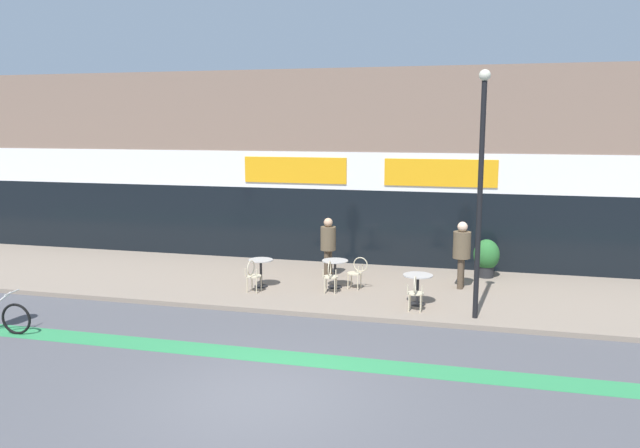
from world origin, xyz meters
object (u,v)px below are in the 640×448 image
at_px(bistro_table_0, 261,267).
at_px(lamp_post, 481,179).
at_px(cafe_chair_0_near, 253,274).
at_px(cafe_chair_2_near, 415,291).
at_px(bistro_table_2, 418,283).
at_px(pedestrian_far_end, 328,242).
at_px(pedestrian_near_end, 462,249).
at_px(cafe_chair_1_side, 357,271).
at_px(planter_pot, 486,257).
at_px(cafe_chair_1_near, 330,274).
at_px(bistro_table_1, 335,268).

distance_m(bistro_table_0, lamp_post, 6.56).
height_order(cafe_chair_0_near, cafe_chair_2_near, same).
xyz_separation_m(bistro_table_2, pedestrian_far_end, (-2.86, 2.27, 0.49)).
relative_size(bistro_table_2, cafe_chair_2_near, 0.85).
height_order(lamp_post, pedestrian_near_end, lamp_post).
xyz_separation_m(bistro_table_0, cafe_chair_0_near, (-0.01, -0.63, -0.03)).
bearing_deg(pedestrian_near_end, bistro_table_0, 18.54).
xyz_separation_m(bistro_table_2, cafe_chair_0_near, (-4.40, 0.04, -0.03)).
relative_size(cafe_chair_1_side, cafe_chair_2_near, 1.00).
relative_size(planter_pot, lamp_post, 0.20).
height_order(cafe_chair_1_side, lamp_post, lamp_post).
distance_m(bistro_table_0, cafe_chair_1_near, 2.03).
bearing_deg(bistro_table_0, pedestrian_near_end, 12.73).
xyz_separation_m(lamp_post, pedestrian_near_end, (-0.41, 2.65, -2.15)).
relative_size(bistro_table_1, bistro_table_2, 1.01).
height_order(cafe_chair_1_near, cafe_chair_1_side, same).
relative_size(bistro_table_1, planter_pot, 0.68).
height_order(bistro_table_2, planter_pot, planter_pot).
bearing_deg(pedestrian_near_end, bistro_table_2, 67.72).
xyz_separation_m(bistro_table_1, cafe_chair_0_near, (-2.03, -1.05, -0.03)).
relative_size(bistro_table_0, lamp_post, 0.14).
height_order(cafe_chair_1_side, pedestrian_far_end, pedestrian_far_end).
distance_m(cafe_chair_0_near, pedestrian_far_end, 2.77).
distance_m(cafe_chair_0_near, planter_pot, 6.94).
distance_m(cafe_chair_0_near, pedestrian_near_end, 5.74).
bearing_deg(pedestrian_near_end, lamp_post, 104.66).
height_order(planter_pot, pedestrian_near_end, pedestrian_near_end).
height_order(bistro_table_1, cafe_chair_0_near, cafe_chair_0_near).
relative_size(planter_pot, pedestrian_far_end, 0.64).
distance_m(bistro_table_0, cafe_chair_2_near, 4.58).
relative_size(planter_pot, pedestrian_near_end, 0.61).
height_order(bistro_table_0, cafe_chair_1_side, cafe_chair_1_side).
height_order(bistro_table_0, pedestrian_far_end, pedestrian_far_end).
distance_m(cafe_chair_1_near, planter_pot, 4.98).
bearing_deg(bistro_table_0, bistro_table_2, -8.57).
distance_m(bistro_table_1, pedestrian_near_end, 3.51).
relative_size(cafe_chair_2_near, pedestrian_near_end, 0.49).
bearing_deg(lamp_post, pedestrian_far_end, 144.60).
bearing_deg(lamp_post, bistro_table_0, 166.17).
relative_size(cafe_chair_0_near, cafe_chair_1_near, 1.00).
bearing_deg(cafe_chair_0_near, pedestrian_near_end, -64.01).
bearing_deg(pedestrian_far_end, cafe_chair_1_near, -58.94).
relative_size(bistro_table_0, cafe_chair_2_near, 0.86).
xyz_separation_m(bistro_table_2, planter_pot, (1.69, 3.35, 0.06)).
bearing_deg(lamp_post, cafe_chair_1_side, 149.75).
distance_m(bistro_table_0, cafe_chair_0_near, 0.63).
bearing_deg(cafe_chair_1_side, cafe_chair_2_near, 143.79).
height_order(cafe_chair_0_near, cafe_chair_1_side, same).
bearing_deg(cafe_chair_2_near, cafe_chair_1_side, 46.32).
relative_size(lamp_post, pedestrian_far_end, 3.23).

